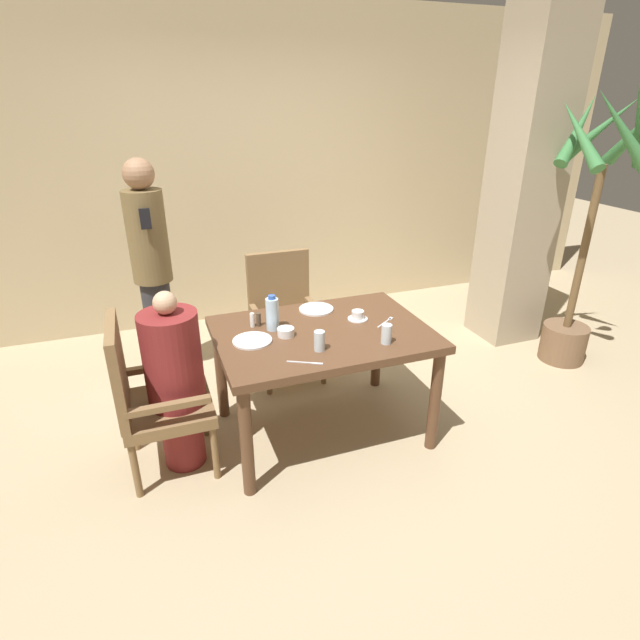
# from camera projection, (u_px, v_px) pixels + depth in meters

# --- Properties ---
(ground_plane) EXTENTS (16.00, 16.00, 0.00)m
(ground_plane) POSITION_uv_depth(u_px,v_px,m) (322.00, 429.00, 3.30)
(ground_plane) COLOR tan
(wall_back) EXTENTS (8.00, 0.06, 2.80)m
(wall_back) POSITION_uv_depth(u_px,v_px,m) (242.00, 170.00, 4.53)
(wall_back) COLOR #C6B289
(wall_back) RESTS_ON ground_plane
(pillar_stone) EXTENTS (0.47, 0.47, 2.70)m
(pillar_stone) POSITION_uv_depth(u_px,v_px,m) (524.00, 185.00, 4.11)
(pillar_stone) COLOR tan
(pillar_stone) RESTS_ON ground_plane
(dining_table) EXTENTS (1.27, 0.91, 0.73)m
(dining_table) POSITION_uv_depth(u_px,v_px,m) (323.00, 344.00, 3.04)
(dining_table) COLOR brown
(dining_table) RESTS_ON ground_plane
(chair_left_side) EXTENTS (0.49, 0.49, 0.95)m
(chair_left_side) POSITION_uv_depth(u_px,v_px,m) (150.00, 395.00, 2.78)
(chair_left_side) COLOR brown
(chair_left_side) RESTS_ON ground_plane
(diner_in_left_chair) EXTENTS (0.32, 0.32, 1.09)m
(diner_in_left_chair) POSITION_uv_depth(u_px,v_px,m) (176.00, 380.00, 2.80)
(diner_in_left_chair) COLOR maroon
(diner_in_left_chair) RESTS_ON ground_plane
(chair_far_side) EXTENTS (0.49, 0.49, 0.95)m
(chair_far_side) POSITION_uv_depth(u_px,v_px,m) (284.00, 313.00, 3.83)
(chair_far_side) COLOR brown
(chair_far_side) RESTS_ON ground_plane
(standing_host) EXTENTS (0.28, 0.32, 1.64)m
(standing_host) POSITION_uv_depth(u_px,v_px,m) (152.00, 266.00, 3.64)
(standing_host) COLOR #2D2D33
(standing_host) RESTS_ON ground_plane
(potted_palm) EXTENTS (0.70, 0.70, 2.13)m
(potted_palm) POSITION_uv_depth(u_px,v_px,m) (584.00, 247.00, 3.80)
(potted_palm) COLOR brown
(potted_palm) RESTS_ON ground_plane
(plate_main_left) EXTENTS (0.23, 0.23, 0.01)m
(plate_main_left) POSITION_uv_depth(u_px,v_px,m) (316.00, 309.00, 3.29)
(plate_main_left) COLOR white
(plate_main_left) RESTS_ON dining_table
(plate_main_right) EXTENTS (0.23, 0.23, 0.01)m
(plate_main_right) POSITION_uv_depth(u_px,v_px,m) (252.00, 341.00, 2.86)
(plate_main_right) COLOR white
(plate_main_right) RESTS_ON dining_table
(teacup_with_saucer) EXTENTS (0.13, 0.13, 0.06)m
(teacup_with_saucer) POSITION_uv_depth(u_px,v_px,m) (358.00, 316.00, 3.15)
(teacup_with_saucer) COLOR white
(teacup_with_saucer) RESTS_ON dining_table
(bowl_small) EXTENTS (0.10, 0.10, 0.05)m
(bowl_small) POSITION_uv_depth(u_px,v_px,m) (286.00, 332.00, 2.93)
(bowl_small) COLOR white
(bowl_small) RESTS_ON dining_table
(water_bottle) EXTENTS (0.08, 0.08, 0.22)m
(water_bottle) POSITION_uv_depth(u_px,v_px,m) (272.00, 314.00, 2.98)
(water_bottle) COLOR silver
(water_bottle) RESTS_ON dining_table
(glass_tall_near) EXTENTS (0.06, 0.06, 0.11)m
(glass_tall_near) POSITION_uv_depth(u_px,v_px,m) (319.00, 341.00, 2.75)
(glass_tall_near) COLOR silver
(glass_tall_near) RESTS_ON dining_table
(glass_tall_mid) EXTENTS (0.06, 0.06, 0.11)m
(glass_tall_mid) POSITION_uv_depth(u_px,v_px,m) (386.00, 334.00, 2.83)
(glass_tall_mid) COLOR silver
(glass_tall_mid) RESTS_ON dining_table
(salt_shaker) EXTENTS (0.03, 0.03, 0.09)m
(salt_shaker) POSITION_uv_depth(u_px,v_px,m) (252.00, 320.00, 3.04)
(salt_shaker) COLOR white
(salt_shaker) RESTS_ON dining_table
(pepper_shaker) EXTENTS (0.03, 0.03, 0.09)m
(pepper_shaker) POSITION_uv_depth(u_px,v_px,m) (259.00, 319.00, 3.05)
(pepper_shaker) COLOR #4C3D2D
(pepper_shaker) RESTS_ON dining_table
(fork_beside_plate) EXTENTS (0.16, 0.12, 0.00)m
(fork_beside_plate) POSITION_uv_depth(u_px,v_px,m) (387.00, 321.00, 3.12)
(fork_beside_plate) COLOR silver
(fork_beside_plate) RESTS_ON dining_table
(knife_beside_plate) EXTENTS (0.18, 0.10, 0.00)m
(knife_beside_plate) POSITION_uv_depth(u_px,v_px,m) (307.00, 363.00, 2.64)
(knife_beside_plate) COLOR silver
(knife_beside_plate) RESTS_ON dining_table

